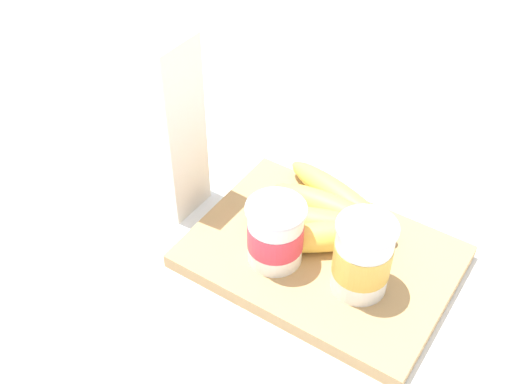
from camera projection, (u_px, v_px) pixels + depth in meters
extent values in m
plane|color=white|center=(320.00, 262.00, 0.81)|extent=(2.40, 2.40, 0.00)
cube|color=tan|center=(321.00, 257.00, 0.80)|extent=(0.32, 0.23, 0.02)
cube|color=white|center=(136.00, 112.00, 0.83)|extent=(0.18, 0.07, 0.25)
cylinder|color=white|center=(362.00, 258.00, 0.72)|extent=(0.06, 0.06, 0.09)
cylinder|color=gold|center=(362.00, 258.00, 0.72)|extent=(0.07, 0.07, 0.04)
cylinder|color=silver|center=(367.00, 227.00, 0.69)|extent=(0.07, 0.07, 0.00)
cylinder|color=white|center=(275.00, 235.00, 0.76)|extent=(0.07, 0.07, 0.08)
cylinder|color=#DB384C|center=(275.00, 235.00, 0.76)|extent=(0.07, 0.07, 0.03)
cylinder|color=silver|center=(276.00, 209.00, 0.73)|extent=(0.07, 0.07, 0.00)
ellipsoid|color=#F2C850|center=(339.00, 196.00, 0.84)|extent=(0.18, 0.08, 0.04)
ellipsoid|color=#F2C850|center=(331.00, 209.00, 0.82)|extent=(0.17, 0.04, 0.04)
ellipsoid|color=#F2C850|center=(318.00, 222.00, 0.80)|extent=(0.18, 0.10, 0.04)
ellipsoid|color=#F2C850|center=(328.00, 238.00, 0.78)|extent=(0.14, 0.13, 0.04)
cylinder|color=brown|center=(390.00, 238.00, 0.80)|extent=(0.01, 0.01, 0.02)
cylinder|color=silver|center=(487.00, 343.00, 0.71)|extent=(0.07, 0.10, 0.01)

